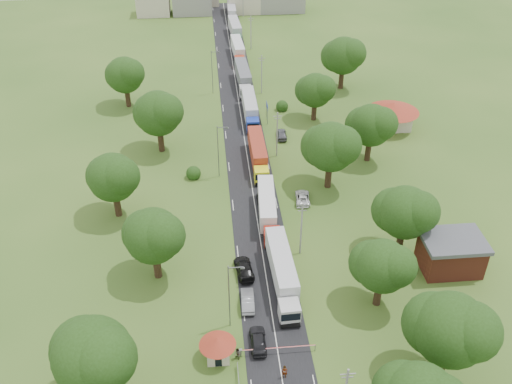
{
  "coord_description": "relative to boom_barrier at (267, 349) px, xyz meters",
  "views": [
    {
      "loc": [
        -6.88,
        -70.09,
        54.9
      ],
      "look_at": [
        0.14,
        5.11,
        3.0
      ],
      "focal_mm": 40.0,
      "sensor_mm": 36.0,
      "label": 1
    }
  ],
  "objects": [
    {
      "name": "lamp_2",
      "position": [
        -3.99,
        75.0,
        4.66
      ],
      "size": [
        2.03,
        0.22,
        10.0
      ],
      "color": "slate",
      "rests_on": "ground"
    },
    {
      "name": "tree_1",
      "position": [
        19.34,
        -4.83,
        6.96
      ],
      "size": [
        9.6,
        9.6,
        12.05
      ],
      "color": "#382616",
      "rests_on": "ground"
    },
    {
      "name": "tree_3",
      "position": [
        21.35,
        17.16,
        6.33
      ],
      "size": [
        8.8,
        8.8,
        11.07
      ],
      "color": "#382616",
      "rests_on": "ground"
    },
    {
      "name": "car_lane_rear",
      "position": [
        -1.64,
        14.56,
        -0.07
      ],
      "size": [
        2.93,
        5.86,
        1.64
      ],
      "primitive_type": "imported",
      "rotation": [
        0.0,
        0.0,
        3.26
      ],
      "color": "black",
      "rests_on": "ground"
    },
    {
      "name": "guard_booth",
      "position": [
        -5.84,
        -0.0,
        1.27
      ],
      "size": [
        4.4,
        4.4,
        3.45
      ],
      "color": "#BEB79D",
      "rests_on": "ground"
    },
    {
      "name": "house_cream",
      "position": [
        31.36,
        55.0,
        2.75
      ],
      "size": [
        10.08,
        10.08,
        5.8
      ],
      "color": "#BEB79D",
      "rests_on": "ground"
    },
    {
      "name": "truck_0",
      "position": [
        3.39,
        11.72,
        1.41
      ],
      "size": [
        3.14,
        15.69,
        4.34
      ],
      "color": "silver",
      "rests_on": "ground"
    },
    {
      "name": "truck_1",
      "position": [
        2.97,
        26.52,
        1.25
      ],
      "size": [
        3.22,
        14.64,
        4.04
      ],
      "color": "#A82113",
      "rests_on": "ground"
    },
    {
      "name": "car_lane_mid",
      "position": [
        -1.64,
        8.35,
        -0.11
      ],
      "size": [
        1.8,
        4.8,
        1.57
      ],
      "primitive_type": "imported",
      "rotation": [
        0.0,
        0.0,
        3.11
      ],
      "color": "gray",
      "rests_on": "ground"
    },
    {
      "name": "car_lane_front",
      "position": [
        -0.91,
        1.5,
        -0.07
      ],
      "size": [
        1.98,
        4.83,
        1.64
      ],
      "primitive_type": "imported",
      "rotation": [
        0.0,
        0.0,
        3.13
      ],
      "color": "black",
      "rests_on": "ground"
    },
    {
      "name": "truck_5",
      "position": [
        3.0,
        95.96,
        1.24
      ],
      "size": [
        3.05,
        14.52,
        4.01
      ],
      "color": "#A9311A",
      "rests_on": "ground"
    },
    {
      "name": "tree_2",
      "position": [
        15.35,
        7.14,
        5.7
      ],
      "size": [
        8.0,
        8.0,
        10.1
      ],
      "color": "#382616",
      "rests_on": "ground"
    },
    {
      "name": "lamp_1",
      "position": [
        -3.99,
        40.0,
        4.66
      ],
      "size": [
        2.03,
        0.22,
        10.0
      ],
      "color": "slate",
      "rests_on": "ground"
    },
    {
      "name": "house_brick",
      "position": [
        27.36,
        13.0,
        1.76
      ],
      "size": [
        8.6,
        6.6,
        5.2
      ],
      "color": "maroon",
      "rests_on": "ground"
    },
    {
      "name": "road",
      "position": [
        1.36,
        45.0,
        -0.89
      ],
      "size": [
        8.0,
        200.0,
        0.04
      ],
      "primitive_type": "cube",
      "color": "black",
      "rests_on": "ground"
    },
    {
      "name": "tree_9",
      "position": [
        -18.66,
        -4.83,
        6.96
      ],
      "size": [
        9.6,
        9.6,
        12.05
      ],
      "color": "#382616",
      "rests_on": "ground"
    },
    {
      "name": "truck_6",
      "position": [
        3.23,
        111.59,
        1.33
      ],
      "size": [
        3.25,
        15.16,
        4.19
      ],
      "color": "#266538",
      "rests_on": "ground"
    },
    {
      "name": "truck_7",
      "position": [
        3.26,
        128.13,
        1.13
      ],
      "size": [
        2.54,
        13.77,
        3.81
      ],
      "color": "silver",
      "rests_on": "ground"
    },
    {
      "name": "tree_4",
      "position": [
        14.34,
        35.17,
        6.96
      ],
      "size": [
        9.6,
        9.6,
        12.05
      ],
      "color": "#382616",
      "rests_on": "ground"
    },
    {
      "name": "pole_3",
      "position": [
        6.86,
        74.0,
        3.79
      ],
      "size": [
        1.6,
        0.24,
        9.0
      ],
      "color": "gray",
      "rests_on": "ground"
    },
    {
      "name": "tree_5",
      "position": [
        23.35,
        43.16,
        6.33
      ],
      "size": [
        8.8,
        8.8,
        11.07
      ],
      "color": "#382616",
      "rests_on": "ground"
    },
    {
      "name": "ground",
      "position": [
        1.36,
        25.0,
        -0.89
      ],
      "size": [
        260.0,
        260.0,
        0.0
      ],
      "primitive_type": "plane",
      "color": "#33561C",
      "rests_on": "ground"
    },
    {
      "name": "tree_13",
      "position": [
        -22.65,
        70.16,
        6.33
      ],
      "size": [
        8.8,
        8.8,
        11.07
      ],
      "color": "#382616",
      "rests_on": "ground"
    },
    {
      "name": "tree_7",
      "position": [
        25.34,
        75.17,
        6.96
      ],
      "size": [
        9.6,
        9.6,
        12.05
      ],
      "color": "#382616",
      "rests_on": "ground"
    },
    {
      "name": "pedestrian_near",
      "position": [
        1.65,
        -3.5,
        0.03
      ],
      "size": [
        0.7,
        0.48,
        1.84
      ],
      "primitive_type": "imported",
      "rotation": [
        0.0,
        0.0,
        -0.06
      ],
      "color": "gray",
      "rests_on": "ground"
    },
    {
      "name": "distant_town",
      "position": [
        2.04,
        135.0,
        2.6
      ],
      "size": [
        52.0,
        8.0,
        8.0
      ],
      "color": "gray",
      "rests_on": "ground"
    },
    {
      "name": "truck_4",
      "position": [
        3.03,
        77.99,
        1.41
      ],
      "size": [
        3.18,
        15.67,
        4.33
      ],
      "color": "silver",
      "rests_on": "ground"
    },
    {
      "name": "pedestrian_booth",
      "position": [
        -3.53,
        -0.37,
        -0.05
      ],
      "size": [
        1.01,
        1.04,
        1.69
      ],
      "primitive_type": "imported",
      "rotation": [
        0.0,
        0.0,
        -0.92
      ],
      "color": "gray",
      "rests_on": "ground"
    },
    {
      "name": "tree_10",
      "position": [
        -13.65,
        15.16,
        6.33
      ],
      "size": [
        8.8,
        8.8,
        11.07
      ],
      "color": "#382616",
      "rests_on": "ground"
    },
    {
      "name": "tree_11",
      "position": [
        -20.65,
        30.16,
        6.33
      ],
      "size": [
        8.8,
        8.8,
        11.07
      ],
      "color": "#382616",
      "rests_on": "ground"
    },
    {
      "name": "pole_5",
      "position": [
        6.86,
        130.0,
        3.79
      ],
      "size": [
        1.6,
        0.24,
        9.0
      ],
      "color": "gray",
      "rests_on": "ground"
    },
    {
      "name": "lamp_0",
      "position": [
        -3.99,
        5.0,
        4.66
      ],
      "size": [
        2.03,
        0.22,
        10.0
      ],
      "color": "slate",
      "rests_on": "ground"
    },
    {
      "name": "pole_4",
      "position": [
        6.86,
        102.0,
        3.79
      ],
      "size": [
        1.6,
        0.24,
        9.0
      ],
      "color": "gray",
      "rests_on": "ground"
    },
    {
      "name": "boom_barrier",
      "position": [
        0.0,
        0.0,
        0.0
      ],
      "size": [
        9.22,
        0.35,
        1.18
      ],
      "color": "slate",
      "rests_on": "ground"
    },
    {
      "name": "car_verge_near",
      "position": [
        9.36,
        31.17,
        -0.22
      ],
      "size": [
        2.73,
        5.07,
        1.35
      ],
      "primitive_type": "imported",
      "rotation": [
        0.0,
        0.0,
        3.04
      ],
      "color": "silver",
      "rests_on": "ground"
    },
    {
      "name": "truck_2",
      "position": [
        3.11,
        43.57,
        1.3
      ],
      "size": [
        2.61,
        14.9,
        4.13
      ],
      "color": "yellow",
      "rests_on": "ground"
    },
    {
      "name": "info_sign",
      "position": [
        6.56,
        60.0,
        2.11
      ],
      "size": [
        0.12,
        3.1,
        4.1
      ],
      "color": "slate",
      "rests_on": "ground"
    },
    {
      "name": "truck_3",
      "position": [
        3.22,
        62.07,
        1.31
      ],
      "size": [
        2.57,
        14.93,
        4.14
      ],
      "color": "#1C37AA",
      "rests_on": "ground"
    },
    {
      "name": "pole_2",
      "position": [
        6.86,
        46.0,
        3.79
      ],
      "size": [
        1.6,
        0.24,
        9.0
      ],
      "color": "gray",
      "rests_on": "ground"
    },
    {
      "name": "pole_1",
      "position": [
        6.86,
        18.0,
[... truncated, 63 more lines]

